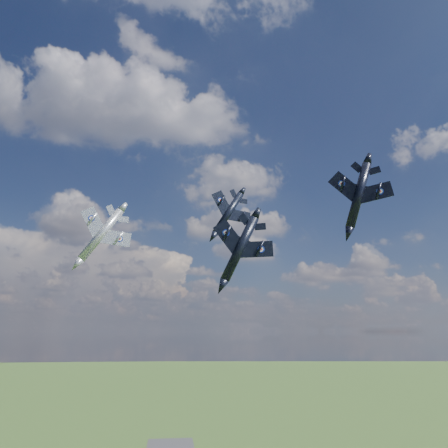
{
  "coord_description": "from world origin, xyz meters",
  "views": [
    {
      "loc": [
        -1.74,
        -54.9,
        66.26
      ],
      "look_at": [
        6.78,
        16.88,
        84.13
      ],
      "focal_mm": 35.0,
      "sensor_mm": 36.0,
      "label": 1
    }
  ],
  "objects": [
    {
      "name": "jet_lead_navy",
      "position": [
        9.56,
        17.36,
        80.02
      ],
      "size": [
        14.02,
        17.82,
        8.21
      ],
      "primitive_type": null,
      "rotation": [
        0.0,
        0.45,
        -0.12
      ],
      "color": "black"
    },
    {
      "name": "jet_right_navy",
      "position": [
        24.0,
        1.09,
        84.93
      ],
      "size": [
        14.34,
        16.09,
        5.54
      ],
      "primitive_type": null,
      "rotation": [
        0.0,
        0.31,
        -0.41
      ],
      "color": "black"
    },
    {
      "name": "jet_high_navy",
      "position": [
        8.44,
        24.22,
        88.08
      ],
      "size": [
        12.51,
        15.26,
        7.46
      ],
      "primitive_type": null,
      "rotation": [
        0.0,
        0.57,
        0.24
      ],
      "color": "black"
    },
    {
      "name": "jet_left_silver",
      "position": [
        -14.88,
        24.86,
        83.47
      ],
      "size": [
        13.55,
        17.3,
        8.97
      ],
      "primitive_type": null,
      "rotation": [
        0.0,
        0.59,
        0.16
      ],
      "color": "gray"
    }
  ]
}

